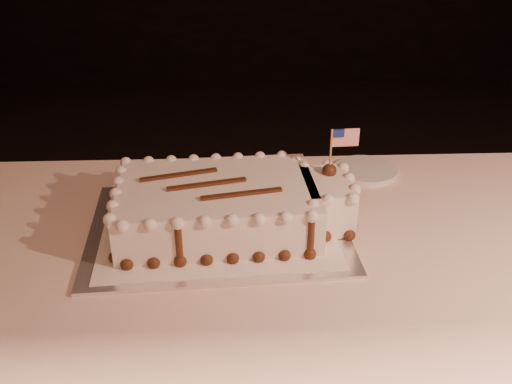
{
  "coord_description": "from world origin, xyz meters",
  "views": [
    {
      "loc": [
        -0.23,
        -0.37,
        1.39
      ],
      "look_at": [
        -0.18,
        0.65,
        0.84
      ],
      "focal_mm": 40.0,
      "sensor_mm": 36.0,
      "label": 1
    }
  ],
  "objects_px": {
    "cake_board": "(218,228)",
    "side_plate": "(366,170)",
    "banquet_table": "(335,371)",
    "sheet_cake": "(231,205)"
  },
  "relations": [
    {
      "from": "banquet_table",
      "to": "sheet_cake",
      "type": "relative_size",
      "value": 4.71
    },
    {
      "from": "banquet_table",
      "to": "sheet_cake",
      "type": "bearing_deg",
      "value": 168.29
    },
    {
      "from": "banquet_table",
      "to": "side_plate",
      "type": "xyz_separation_m",
      "value": [
        0.1,
        0.3,
        0.38
      ]
    },
    {
      "from": "cake_board",
      "to": "side_plate",
      "type": "relative_size",
      "value": 3.4
    },
    {
      "from": "banquet_table",
      "to": "sheet_cake",
      "type": "xyz_separation_m",
      "value": [
        -0.24,
        0.05,
        0.43
      ]
    },
    {
      "from": "cake_board",
      "to": "banquet_table",
      "type": "bearing_deg",
      "value": -13.42
    },
    {
      "from": "cake_board",
      "to": "side_plate",
      "type": "bearing_deg",
      "value": 31.22
    },
    {
      "from": "banquet_table",
      "to": "cake_board",
      "type": "relative_size",
      "value": 4.51
    },
    {
      "from": "cake_board",
      "to": "side_plate",
      "type": "distance_m",
      "value": 0.45
    },
    {
      "from": "cake_board",
      "to": "sheet_cake",
      "type": "relative_size",
      "value": 1.04
    }
  ]
}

